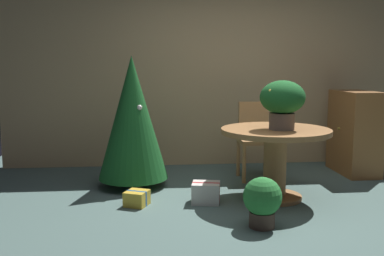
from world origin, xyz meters
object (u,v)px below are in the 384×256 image
object	(u,v)px
round_dining_table	(275,149)
gift_box_gold	(137,198)
holiday_tree	(132,118)
gift_box_cream	(206,193)
wooden_chair_far	(255,135)
wooden_cabinet	(354,132)
potted_plant	(262,200)
flower_vase	(282,100)

from	to	relation	value
round_dining_table	gift_box_gold	world-z (taller)	round_dining_table
holiday_tree	gift_box_cream	distance (m)	1.25
wooden_chair_far	gift_box_gold	bearing A→B (deg)	-145.34
round_dining_table	gift_box_cream	xyz separation A→B (m)	(-0.73, -0.08, -0.42)
wooden_cabinet	gift_box_gold	bearing A→B (deg)	-158.02
holiday_tree	gift_box_cream	size ratio (longest dim) A/B	4.73
holiday_tree	wooden_cabinet	xyz separation A→B (m)	(2.82, 0.38, -0.27)
round_dining_table	gift_box_gold	xyz separation A→B (m)	(-1.43, -0.10, -0.45)
potted_plant	flower_vase	bearing A→B (deg)	62.99
round_dining_table	flower_vase	bearing A→B (deg)	-59.92
holiday_tree	potted_plant	xyz separation A→B (m)	(1.15, -1.44, -0.56)
wooden_chair_far	holiday_tree	bearing A→B (deg)	-170.28
flower_vase	gift_box_cream	size ratio (longest dim) A/B	1.57
wooden_chair_far	holiday_tree	size ratio (longest dim) A/B	0.63
wooden_chair_far	wooden_cabinet	size ratio (longest dim) A/B	0.88
round_dining_table	wooden_cabinet	distance (m)	1.68
flower_vase	holiday_tree	distance (m)	1.69
gift_box_gold	wooden_cabinet	size ratio (longest dim) A/B	0.26
wooden_chair_far	wooden_cabinet	bearing A→B (deg)	5.49
wooden_cabinet	potted_plant	bearing A→B (deg)	-132.60
wooden_chair_far	potted_plant	world-z (taller)	wooden_chair_far
holiday_tree	potted_plant	bearing A→B (deg)	-51.40
wooden_cabinet	round_dining_table	bearing A→B (deg)	-142.75
round_dining_table	potted_plant	distance (m)	0.92
wooden_chair_far	gift_box_cream	world-z (taller)	wooden_chair_far
holiday_tree	potted_plant	world-z (taller)	holiday_tree
round_dining_table	potted_plant	bearing A→B (deg)	-112.72
round_dining_table	gift_box_cream	bearing A→B (deg)	-173.90
holiday_tree	gift_box_gold	world-z (taller)	holiday_tree
wooden_chair_far	gift_box_cream	bearing A→B (deg)	-127.12
round_dining_table	flower_vase	distance (m)	0.52
holiday_tree	round_dining_table	bearing A→B (deg)	-23.13
round_dining_table	gift_box_gold	bearing A→B (deg)	-176.02
gift_box_gold	round_dining_table	bearing A→B (deg)	3.98
round_dining_table	potted_plant	size ratio (longest dim) A/B	2.56
wooden_chair_far	potted_plant	bearing A→B (deg)	-101.25
gift_box_cream	wooden_cabinet	xyz separation A→B (m)	(2.07, 1.09, 0.43)
holiday_tree	gift_box_cream	world-z (taller)	holiday_tree
gift_box_cream	flower_vase	bearing A→B (deg)	0.82
gift_box_gold	potted_plant	size ratio (longest dim) A/B	0.64
flower_vase	holiday_tree	world-z (taller)	holiday_tree
round_dining_table	wooden_chair_far	distance (m)	0.89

